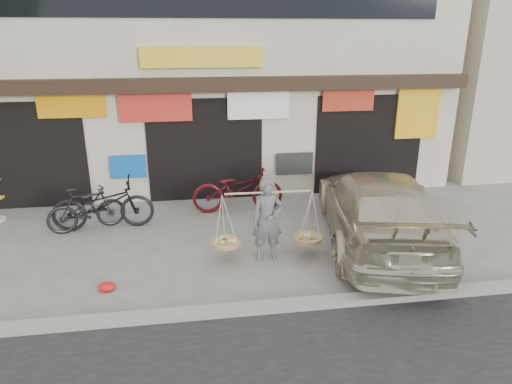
{
  "coord_description": "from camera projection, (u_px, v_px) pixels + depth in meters",
  "views": [
    {
      "loc": [
        -0.4,
        -8.26,
        4.25
      ],
      "look_at": [
        0.96,
        0.9,
        1.02
      ],
      "focal_mm": 32.0,
      "sensor_mm": 36.0,
      "label": 1
    }
  ],
  "objects": [
    {
      "name": "ground",
      "position": [
        215.0,
        257.0,
        9.17
      ],
      "size": [
        70.0,
        70.0,
        0.0
      ],
      "primitive_type": "plane",
      "color": "gray",
      "rests_on": "ground"
    },
    {
      "name": "bike_1",
      "position": [
        86.0,
        209.0,
        10.27
      ],
      "size": [
        1.78,
        0.99,
        1.03
      ],
      "primitive_type": "imported",
      "rotation": [
        0.0,
        0.0,
        1.88
      ],
      "color": "black",
      "rests_on": "ground"
    },
    {
      "name": "bike_2",
      "position": [
        238.0,
        189.0,
        11.35
      ],
      "size": [
        2.26,
        0.8,
        1.18
      ],
      "primitive_type": "imported",
      "rotation": [
        0.0,
        0.0,
        1.56
      ],
      "color": "#4D0D13",
      "rests_on": "ground"
    },
    {
      "name": "suv",
      "position": [
        378.0,
        208.0,
        9.62
      ],
      "size": [
        3.18,
        5.64,
        1.54
      ],
      "rotation": [
        0.0,
        0.0,
        2.94
      ],
      "color": "beige",
      "rests_on": "ground"
    },
    {
      "name": "red_bag",
      "position": [
        107.0,
        287.0,
        7.95
      ],
      "size": [
        0.31,
        0.25,
        0.14
      ],
      "primitive_type": "ellipsoid",
      "color": "red",
      "rests_on": "ground"
    },
    {
      "name": "kerb",
      "position": [
        223.0,
        311.0,
        7.28
      ],
      "size": [
        70.0,
        0.25,
        0.12
      ],
      "primitive_type": "cube",
      "color": "gray",
      "rests_on": "ground"
    },
    {
      "name": "bike_0",
      "position": [
        103.0,
        204.0,
        10.33
      ],
      "size": [
        2.28,
        0.91,
        1.18
      ],
      "primitive_type": "imported",
      "rotation": [
        0.0,
        0.0,
        1.63
      ],
      "color": "black",
      "rests_on": "ground"
    },
    {
      "name": "shophouse_block",
      "position": [
        199.0,
        61.0,
        14.03
      ],
      "size": [
        14.0,
        6.32,
        7.0
      ],
      "color": "beige",
      "rests_on": "ground"
    },
    {
      "name": "street_vendor",
      "position": [
        267.0,
        223.0,
        8.88
      ],
      "size": [
        2.2,
        0.6,
        1.65
      ],
      "rotation": [
        0.0,
        0.0,
        -0.02
      ],
      "color": "slate",
      "rests_on": "ground"
    }
  ]
}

